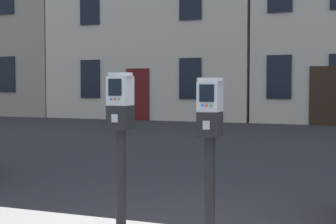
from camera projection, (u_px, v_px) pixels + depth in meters
name	position (u px, v px, depth m)	size (l,w,h in m)	color
parking_meter_near_kerb	(121.00, 122.00, 4.46)	(0.23, 0.26, 1.40)	black
parking_meter_twin_adjacent	(210.00, 129.00, 4.17)	(0.23, 0.26, 1.35)	black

